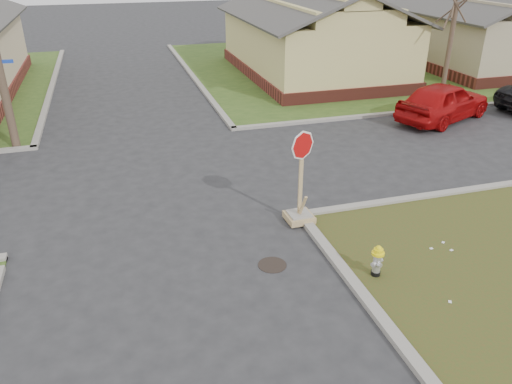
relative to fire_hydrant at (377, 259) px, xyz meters
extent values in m
plane|color=#27272A|center=(-4.19, 1.54, -0.45)|extent=(120.00, 120.00, 0.00)
cube|color=#324E1B|center=(17.81, 19.54, -0.43)|extent=(37.00, 19.00, 0.05)
cylinder|color=black|center=(-1.99, 1.04, -0.44)|extent=(0.64, 0.64, 0.01)
cube|color=maroon|center=(5.81, 18.04, -0.15)|extent=(7.20, 11.20, 0.60)
cube|color=#E4D686|center=(5.81, 18.04, 1.45)|extent=(7.00, 11.00, 2.60)
cube|color=maroon|center=(15.81, 18.04, -0.15)|extent=(7.20, 11.20, 0.60)
cube|color=tan|center=(15.81, 18.04, 1.45)|extent=(7.00, 11.00, 2.60)
cylinder|color=#433126|center=(9.81, 11.74, 1.70)|extent=(0.22, 0.22, 4.20)
cylinder|color=black|center=(0.00, 0.00, -0.36)|extent=(0.20, 0.20, 0.09)
cylinder|color=#BBBBC0|center=(0.00, 0.00, -0.10)|extent=(0.17, 0.17, 0.42)
sphere|color=#BBBBC0|center=(0.00, 0.00, 0.11)|extent=(0.17, 0.17, 0.17)
cylinder|color=#FFE70D|center=(0.00, 0.00, 0.14)|extent=(0.27, 0.27, 0.05)
cylinder|color=#FFE70D|center=(0.00, 0.00, 0.21)|extent=(0.20, 0.20, 0.09)
sphere|color=#FFE70D|center=(0.00, 0.00, 0.26)|extent=(0.14, 0.14, 0.14)
cube|color=tan|center=(-0.72, 2.71, -0.32)|extent=(0.67, 0.67, 0.16)
cube|color=gray|center=(-0.72, 2.71, -0.22)|extent=(0.54, 0.54, 0.04)
cube|color=tan|center=(-0.72, 2.71, 0.85)|extent=(0.10, 0.05, 2.28)
cylinder|color=#AE0B0D|center=(-0.72, 2.66, 1.66)|extent=(0.61, 0.27, 0.65)
cylinder|color=white|center=(-0.72, 2.68, 1.66)|extent=(0.69, 0.30, 0.74)
imported|color=#AA0C0D|center=(7.86, 8.95, 0.33)|extent=(4.97, 3.52, 1.57)
camera|label=1|loc=(-4.95, -7.72, 5.92)|focal=35.00mm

